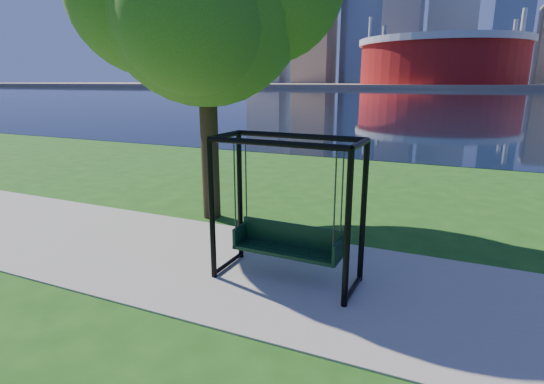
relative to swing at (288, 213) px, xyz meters
The scene contains 7 objects.
ground 1.50m from the swing, 136.54° to the left, with size 900.00×900.00×0.00m, color #1E5114.
path 1.38m from the swing, behind, with size 120.00×4.00×0.03m, color #9E937F.
river 102.58m from the swing, 90.34° to the left, with size 900.00×180.00×0.02m, color black.
far_bank 306.57m from the swing, 90.11° to the left, with size 900.00×228.00×2.00m, color #937F60.
stadium 236.16m from the swing, 92.58° to the left, with size 83.00×83.00×32.00m.
skyline 321.87m from the swing, 90.87° to the left, with size 392.00×66.00×96.50m.
swing is the anchor object (origin of this frame).
Camera 1 is at (3.23, -7.12, 3.48)m, focal length 28.00 mm.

